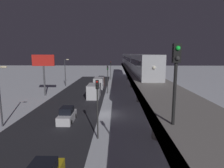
{
  "coord_description": "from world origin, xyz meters",
  "views": [
    {
      "loc": [
        -1.76,
        27.27,
        9.07
      ],
      "look_at": [
        -0.84,
        -14.09,
        2.41
      ],
      "focal_mm": 30.09,
      "sensor_mm": 36.0,
      "label": 1
    }
  ],
  "objects_px": {
    "sedan_yellow_2": "(101,80)",
    "commercial_billboard": "(43,64)",
    "traffic_light_near": "(97,101)",
    "traffic_light_mid": "(108,75)",
    "box_truck": "(94,90)",
    "rail_signal": "(176,71)",
    "sedan_white": "(67,116)",
    "traffic_light_far": "(111,68)",
    "subway_train": "(131,59)",
    "delivery_van": "(99,83)"
  },
  "relations": [
    {
      "from": "subway_train",
      "to": "commercial_billboard",
      "type": "xyz_separation_m",
      "value": [
        20.19,
        19.78,
        -0.5
      ]
    },
    {
      "from": "box_truck",
      "to": "traffic_light_far",
      "type": "height_order",
      "value": "traffic_light_far"
    },
    {
      "from": "sedan_yellow_2",
      "to": "traffic_light_mid",
      "type": "xyz_separation_m",
      "value": [
        -2.9,
        17.14,
        3.4
      ]
    },
    {
      "from": "rail_signal",
      "to": "box_truck",
      "type": "distance_m",
      "value": 31.87
    },
    {
      "from": "traffic_light_mid",
      "to": "traffic_light_far",
      "type": "relative_size",
      "value": 1.0
    },
    {
      "from": "traffic_light_near",
      "to": "rail_signal",
      "type": "bearing_deg",
      "value": 115.77
    },
    {
      "from": "traffic_light_near",
      "to": "traffic_light_far",
      "type": "relative_size",
      "value": 1.0
    },
    {
      "from": "box_truck",
      "to": "commercial_billboard",
      "type": "bearing_deg",
      "value": -4.03
    },
    {
      "from": "sedan_yellow_2",
      "to": "box_truck",
      "type": "relative_size",
      "value": 0.56
    },
    {
      "from": "sedan_yellow_2",
      "to": "traffic_light_far",
      "type": "height_order",
      "value": "traffic_light_far"
    },
    {
      "from": "subway_train",
      "to": "traffic_light_near",
      "type": "xyz_separation_m",
      "value": [
        6.54,
        40.74,
        -3.13
      ]
    },
    {
      "from": "traffic_light_near",
      "to": "traffic_light_mid",
      "type": "distance_m",
      "value": 23.71
    },
    {
      "from": "rail_signal",
      "to": "traffic_light_far",
      "type": "relative_size",
      "value": 0.62
    },
    {
      "from": "sedan_white",
      "to": "traffic_light_far",
      "type": "relative_size",
      "value": 0.66
    },
    {
      "from": "traffic_light_mid",
      "to": "sedan_yellow_2",
      "type": "bearing_deg",
      "value": -80.4
    },
    {
      "from": "commercial_billboard",
      "to": "sedan_white",
      "type": "bearing_deg",
      "value": 119.68
    },
    {
      "from": "traffic_light_far",
      "to": "sedan_yellow_2",
      "type": "bearing_deg",
      "value": 66.21
    },
    {
      "from": "rail_signal",
      "to": "sedan_yellow_2",
      "type": "relative_size",
      "value": 0.97
    },
    {
      "from": "subway_train",
      "to": "traffic_light_mid",
      "type": "height_order",
      "value": "subway_train"
    },
    {
      "from": "sedan_white",
      "to": "traffic_light_far",
      "type": "distance_m",
      "value": 42.58
    },
    {
      "from": "traffic_light_near",
      "to": "traffic_light_far",
      "type": "bearing_deg",
      "value": -90.0
    },
    {
      "from": "traffic_light_far",
      "to": "commercial_billboard",
      "type": "xyz_separation_m",
      "value": [
        13.65,
        26.47,
        2.63
      ]
    },
    {
      "from": "traffic_light_mid",
      "to": "traffic_light_far",
      "type": "height_order",
      "value": "same"
    },
    {
      "from": "sedan_yellow_2",
      "to": "traffic_light_near",
      "type": "xyz_separation_m",
      "value": [
        -2.9,
        40.85,
        3.4
      ]
    },
    {
      "from": "sedan_white",
      "to": "rail_signal",
      "type": "bearing_deg",
      "value": -58.0
    },
    {
      "from": "sedan_white",
      "to": "sedan_yellow_2",
      "type": "distance_m",
      "value": 35.65
    },
    {
      "from": "traffic_light_mid",
      "to": "commercial_billboard",
      "type": "height_order",
      "value": "commercial_billboard"
    },
    {
      "from": "subway_train",
      "to": "traffic_light_mid",
      "type": "distance_m",
      "value": 18.51
    },
    {
      "from": "sedan_yellow_2",
      "to": "delivery_van",
      "type": "bearing_deg",
      "value": -88.81
    },
    {
      "from": "box_truck",
      "to": "delivery_van",
      "type": "xyz_separation_m",
      "value": [
        0.0,
        -11.03,
        0.0
      ]
    },
    {
      "from": "box_truck",
      "to": "traffic_light_far",
      "type": "relative_size",
      "value": 1.16
    },
    {
      "from": "delivery_van",
      "to": "traffic_light_mid",
      "type": "height_order",
      "value": "traffic_light_mid"
    },
    {
      "from": "subway_train",
      "to": "traffic_light_far",
      "type": "distance_m",
      "value": 9.86
    },
    {
      "from": "traffic_light_near",
      "to": "sedan_yellow_2",
      "type": "bearing_deg",
      "value": -85.94
    },
    {
      "from": "commercial_billboard",
      "to": "traffic_light_mid",
      "type": "bearing_deg",
      "value": -168.61
    },
    {
      "from": "box_truck",
      "to": "traffic_light_mid",
      "type": "relative_size",
      "value": 1.16
    },
    {
      "from": "sedan_yellow_2",
      "to": "box_truck",
      "type": "xyz_separation_m",
      "value": [
        -0.2,
        20.66,
        0.55
      ]
    },
    {
      "from": "sedan_white",
      "to": "box_truck",
      "type": "relative_size",
      "value": 0.57
    },
    {
      "from": "delivery_van",
      "to": "traffic_light_near",
      "type": "distance_m",
      "value": 31.46
    },
    {
      "from": "rail_signal",
      "to": "sedan_yellow_2",
      "type": "height_order",
      "value": "rail_signal"
    },
    {
      "from": "rail_signal",
      "to": "traffic_light_near",
      "type": "xyz_separation_m",
      "value": [
        4.82,
        -9.99,
        -4.08
      ]
    },
    {
      "from": "box_truck",
      "to": "traffic_light_near",
      "type": "xyz_separation_m",
      "value": [
        -2.7,
        20.19,
        2.85
      ]
    },
    {
      "from": "subway_train",
      "to": "delivery_van",
      "type": "relative_size",
      "value": 10.01
    },
    {
      "from": "subway_train",
      "to": "traffic_light_mid",
      "type": "relative_size",
      "value": 11.57
    },
    {
      "from": "box_truck",
      "to": "traffic_light_mid",
      "type": "xyz_separation_m",
      "value": [
        -2.7,
        -3.52,
        2.85
      ]
    },
    {
      "from": "sedan_white",
      "to": "traffic_light_near",
      "type": "bearing_deg",
      "value": -48.18
    },
    {
      "from": "delivery_van",
      "to": "box_truck",
      "type": "bearing_deg",
      "value": 90.0
    },
    {
      "from": "sedan_yellow_2",
      "to": "commercial_billboard",
      "type": "height_order",
      "value": "commercial_billboard"
    },
    {
      "from": "box_truck",
      "to": "traffic_light_near",
      "type": "distance_m",
      "value": 20.57
    },
    {
      "from": "sedan_white",
      "to": "commercial_billboard",
      "type": "distance_m",
      "value": 19.07
    }
  ]
}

